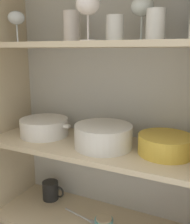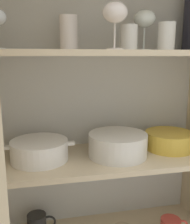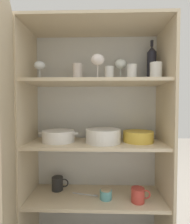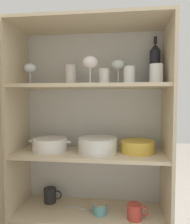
# 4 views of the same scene
# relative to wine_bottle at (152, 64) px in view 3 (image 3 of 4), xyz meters

# --- Properties ---
(cupboard_back_panel) EXTENTS (0.93, 0.02, 1.46)m
(cupboard_back_panel) POSITION_rel_wine_bottle_xyz_m (-0.39, 0.08, -0.51)
(cupboard_back_panel) COLOR silver
(cupboard_back_panel) RESTS_ON ground_plane
(cupboard_side_left) EXTENTS (0.02, 0.36, 1.46)m
(cupboard_side_left) POSITION_rel_wine_bottle_xyz_m (-0.84, -0.09, -0.51)
(cupboard_side_left) COLOR #CCB793
(cupboard_side_left) RESTS_ON ground_plane
(cupboard_side_right) EXTENTS (0.02, 0.36, 1.46)m
(cupboard_side_right) POSITION_rel_wine_bottle_xyz_m (0.06, -0.09, -0.51)
(cupboard_side_right) COLOR #CCB793
(cupboard_side_right) RESTS_ON ground_plane
(cupboard_top_panel) EXTENTS (0.93, 0.36, 0.02)m
(cupboard_top_panel) POSITION_rel_wine_bottle_xyz_m (-0.39, -0.09, 0.23)
(cupboard_top_panel) COLOR #CCB793
(cupboard_top_panel) RESTS_ON cupboard_side_left
(shelf_board_lower) EXTENTS (0.89, 0.32, 0.02)m
(shelf_board_lower) POSITION_rel_wine_bottle_xyz_m (-0.39, -0.09, -0.91)
(shelf_board_lower) COLOR beige
(shelf_board_middle) EXTENTS (0.89, 0.32, 0.02)m
(shelf_board_middle) POSITION_rel_wine_bottle_xyz_m (-0.39, -0.09, -0.54)
(shelf_board_middle) COLOR beige
(shelf_board_upper) EXTENTS (0.89, 0.32, 0.02)m
(shelf_board_upper) POSITION_rel_wine_bottle_xyz_m (-0.39, -0.09, -0.14)
(shelf_board_upper) COLOR beige
(cupboard_door) EXTENTS (0.18, 0.44, 1.46)m
(cupboard_door) POSITION_rel_wine_bottle_xyz_m (-0.77, -0.49, -0.51)
(cupboard_door) COLOR tan
(cupboard_door) RESTS_ON ground_plane
(tumbler_glass_0) EXTENTS (0.06, 0.06, 0.09)m
(tumbler_glass_0) POSITION_rel_wine_bottle_xyz_m (-0.30, -0.09, -0.08)
(tumbler_glass_0) COLOR white
(tumbler_glass_0) RESTS_ON shelf_board_upper
(tumbler_glass_1) EXTENTS (0.07, 0.07, 0.10)m
(tumbler_glass_1) POSITION_rel_wine_bottle_xyz_m (-0.16, -0.10, -0.08)
(tumbler_glass_1) COLOR white
(tumbler_glass_1) RESTS_ON shelf_board_upper
(tumbler_glass_2) EXTENTS (0.07, 0.07, 0.13)m
(tumbler_glass_2) POSITION_rel_wine_bottle_xyz_m (-0.52, -0.03, -0.06)
(tumbler_glass_2) COLOR silver
(tumbler_glass_2) RESTS_ON shelf_board_upper
(tumbler_glass_3) EXTENTS (0.07, 0.07, 0.11)m
(tumbler_glass_3) POSITION_rel_wine_bottle_xyz_m (-0.01, -0.12, -0.07)
(tumbler_glass_3) COLOR white
(tumbler_glass_3) RESTS_ON shelf_board_upper
(wine_glass_0) EXTENTS (0.07, 0.07, 0.14)m
(wine_glass_0) POSITION_rel_wine_bottle_xyz_m (-0.76, -0.08, -0.03)
(wine_glass_0) COLOR white
(wine_glass_0) RESTS_ON shelf_board_upper
(wine_glass_1) EXTENTS (0.08, 0.08, 0.16)m
(wine_glass_1) POSITION_rel_wine_bottle_xyz_m (-0.38, -0.16, -0.01)
(wine_glass_1) COLOR silver
(wine_glass_1) RESTS_ON shelf_board_upper
(wine_glass_2) EXTENTS (0.08, 0.08, 0.16)m
(wine_glass_2) POSITION_rel_wine_bottle_xyz_m (-0.22, -0.04, -0.01)
(wine_glass_2) COLOR white
(wine_glass_2) RESTS_ON shelf_board_upper
(wine_bottle) EXTENTS (0.06, 0.06, 0.29)m
(wine_bottle) POSITION_rel_wine_bottle_xyz_m (0.00, 0.00, 0.00)
(wine_bottle) COLOR black
(wine_bottle) RESTS_ON shelf_board_upper
(plate_stack_white) EXTENTS (0.23, 0.23, 0.09)m
(plate_stack_white) POSITION_rel_wine_bottle_xyz_m (-0.34, -0.10, -0.49)
(plate_stack_white) COLOR silver
(plate_stack_white) RESTS_ON shelf_board_middle
(mixing_bowl_large) EXTENTS (0.20, 0.20, 0.07)m
(mixing_bowl_large) POSITION_rel_wine_bottle_xyz_m (-0.10, -0.07, -0.49)
(mixing_bowl_large) COLOR gold
(mixing_bowl_large) RESTS_ON shelf_board_middle
(casserole_dish) EXTENTS (0.27, 0.22, 0.08)m
(casserole_dish) POSITION_rel_wine_bottle_xyz_m (-0.64, -0.08, -0.49)
(casserole_dish) COLOR white
(casserole_dish) RESTS_ON shelf_board_middle
(coffee_mug_primary) EXTENTS (0.12, 0.08, 0.09)m
(coffee_mug_primary) POSITION_rel_wine_bottle_xyz_m (-0.12, -0.16, -0.85)
(coffee_mug_primary) COLOR #BC3D33
(coffee_mug_primary) RESTS_ON shelf_board_lower
(coffee_mug_extra_1) EXTENTS (0.12, 0.08, 0.09)m
(coffee_mug_extra_1) POSITION_rel_wine_bottle_xyz_m (-0.66, -0.02, -0.85)
(coffee_mug_extra_1) COLOR black
(coffee_mug_extra_1) RESTS_ON shelf_board_lower
(storage_jar) EXTENTS (0.08, 0.08, 0.06)m
(storage_jar) POSITION_rel_wine_bottle_xyz_m (-0.32, -0.13, -0.87)
(storage_jar) COLOR #5BA3A8
(storage_jar) RESTS_ON shelf_board_lower
(serving_spoon) EXTENTS (0.18, 0.05, 0.01)m
(serving_spoon) POSITION_rel_wine_bottle_xyz_m (-0.45, -0.09, -0.89)
(serving_spoon) COLOR silver
(serving_spoon) RESTS_ON shelf_board_lower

